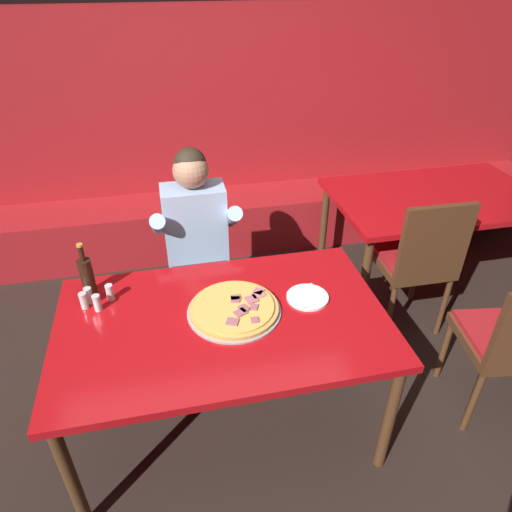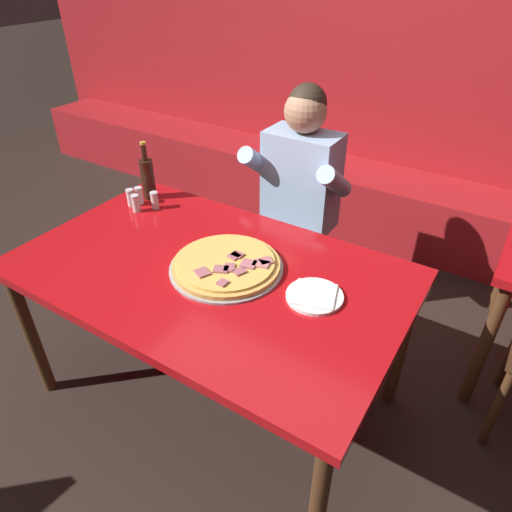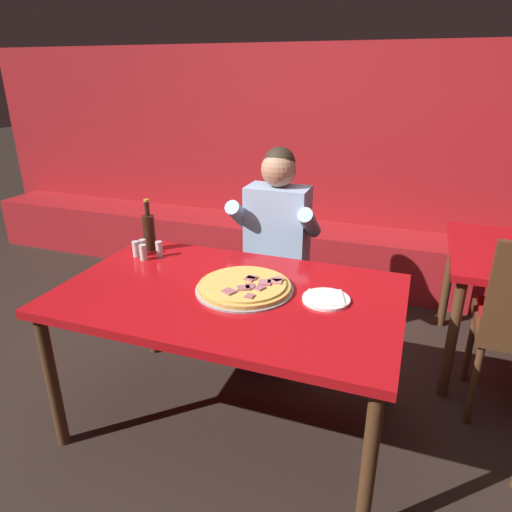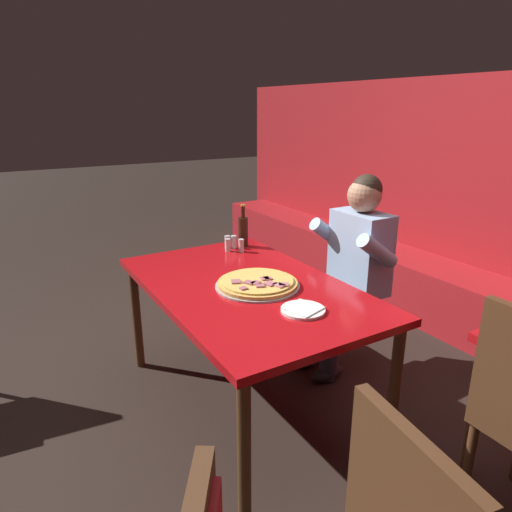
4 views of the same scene
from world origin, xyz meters
name	(u,v)px [view 4 (image 4 of 4)]	position (x,y,z in m)	size (l,w,h in m)	color
ground_plane	(247,402)	(0.00, 0.00, 0.00)	(24.00, 24.00, 0.00)	black
booth_wall_panel	(495,205)	(0.00, 2.18, 0.95)	(6.80, 0.16, 1.90)	#A3191E
booth_bench	(455,301)	(0.00, 1.86, 0.23)	(6.46, 0.48, 0.46)	#A3191E
main_dining_table	(246,296)	(0.00, 0.00, 0.68)	(1.55, 0.95, 0.75)	#4C2D19
pizza	(258,283)	(0.06, 0.04, 0.77)	(0.45, 0.45, 0.05)	#9E9EA3
plate_white_paper	(303,310)	(0.44, 0.06, 0.76)	(0.21, 0.21, 0.02)	white
beer_bottle	(243,231)	(-0.62, 0.33, 0.86)	(0.07, 0.07, 0.29)	black
shaker_oregano	(234,242)	(-0.62, 0.26, 0.79)	(0.04, 0.04, 0.09)	silver
shaker_parmesan	(241,246)	(-0.52, 0.26, 0.79)	(0.04, 0.04, 0.09)	silver
shaker_black_pepper	(227,243)	(-0.64, 0.22, 0.79)	(0.04, 0.04, 0.09)	silver
shaker_red_pepper_flakes	(228,246)	(-0.57, 0.19, 0.79)	(0.04, 0.04, 0.09)	silver
diner_seated_blue_shirt	(349,265)	(-0.04, 0.78, 0.71)	(0.53, 0.53, 1.27)	black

